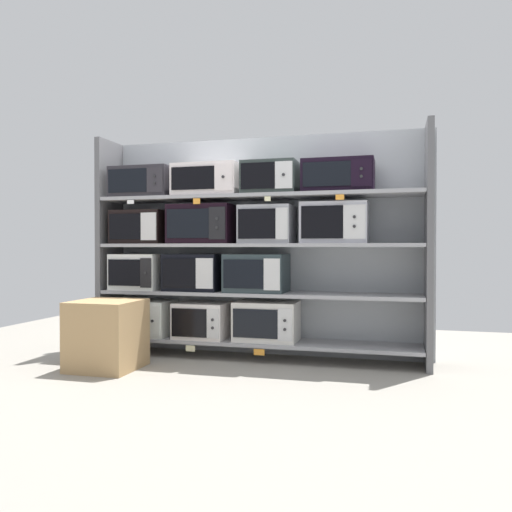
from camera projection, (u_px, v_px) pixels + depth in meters
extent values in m
cube|color=gray|center=(217.00, 391.00, 3.45)|extent=(6.75, 6.00, 0.02)
cube|color=#9EA3A8|center=(263.00, 246.00, 4.62)|extent=(2.95, 0.04, 1.93)
cube|color=#5B5B5E|center=(110.00, 246.00, 4.76)|extent=(0.05, 0.41, 1.93)
cube|color=#5B5B5E|center=(429.00, 246.00, 4.03)|extent=(0.05, 0.41, 1.93)
cube|color=#99999E|center=(256.00, 342.00, 4.41)|extent=(2.75, 0.41, 0.03)
cube|color=silver|center=(144.00, 317.00, 4.68)|extent=(0.52, 0.37, 0.31)
cube|color=black|center=(127.00, 320.00, 4.52)|extent=(0.35, 0.01, 0.24)
cube|color=silver|center=(153.00, 321.00, 4.45)|extent=(0.14, 0.01, 0.25)
cylinder|color=#262628|center=(152.00, 321.00, 4.45)|extent=(0.02, 0.01, 0.02)
cube|color=silver|center=(203.00, 320.00, 4.53)|extent=(0.45, 0.38, 0.31)
cube|color=black|center=(189.00, 323.00, 4.36)|extent=(0.32, 0.01, 0.24)
cube|color=silver|center=(213.00, 324.00, 4.30)|extent=(0.11, 0.01, 0.25)
cylinder|color=#262628|center=(212.00, 328.00, 4.29)|extent=(0.02, 0.01, 0.02)
cylinder|color=#262628|center=(212.00, 320.00, 4.29)|extent=(0.02, 0.01, 0.02)
cube|color=silver|center=(267.00, 321.00, 4.38)|extent=(0.53, 0.34, 0.33)
cube|color=black|center=(255.00, 324.00, 4.23)|extent=(0.38, 0.01, 0.24)
cube|color=silver|center=(285.00, 325.00, 4.17)|extent=(0.12, 0.01, 0.27)
cylinder|color=#262628|center=(285.00, 329.00, 4.16)|extent=(0.02, 0.01, 0.02)
cylinder|color=#262628|center=(285.00, 320.00, 4.16)|extent=(0.02, 0.01, 0.02)
cube|color=white|center=(132.00, 345.00, 4.49)|extent=(0.08, 0.00, 0.05)
cube|color=beige|center=(190.00, 348.00, 4.34)|extent=(0.08, 0.00, 0.05)
cube|color=orange|center=(259.00, 352.00, 4.19)|extent=(0.09, 0.00, 0.05)
cube|color=#99999E|center=(256.00, 294.00, 4.40)|extent=(2.75, 0.41, 0.03)
cube|color=silver|center=(140.00, 272.00, 4.69)|extent=(0.44, 0.39, 0.32)
cube|color=black|center=(124.00, 273.00, 4.51)|extent=(0.31, 0.01, 0.23)
cube|color=black|center=(146.00, 273.00, 4.45)|extent=(0.10, 0.01, 0.26)
cylinder|color=#262628|center=(145.00, 273.00, 4.44)|extent=(0.02, 0.01, 0.02)
cube|color=black|center=(195.00, 272.00, 4.55)|extent=(0.49, 0.35, 0.32)
cube|color=black|center=(179.00, 273.00, 4.39)|extent=(0.31, 0.01, 0.25)
cube|color=silver|center=(204.00, 273.00, 4.34)|extent=(0.15, 0.01, 0.26)
cube|color=#283539|center=(257.00, 273.00, 4.40)|extent=(0.51, 0.38, 0.32)
cube|color=black|center=(243.00, 274.00, 4.23)|extent=(0.34, 0.01, 0.24)
cube|color=silver|center=(272.00, 274.00, 4.17)|extent=(0.13, 0.01, 0.26)
cube|color=#99999E|center=(256.00, 245.00, 4.40)|extent=(2.75, 0.41, 0.03)
cube|color=black|center=(142.00, 227.00, 4.68)|extent=(0.48, 0.35, 0.30)
cube|color=black|center=(125.00, 227.00, 4.52)|extent=(0.30, 0.01, 0.23)
cube|color=silver|center=(148.00, 226.00, 4.46)|extent=(0.14, 0.01, 0.24)
cube|color=black|center=(203.00, 224.00, 4.52)|extent=(0.56, 0.39, 0.34)
cube|color=black|center=(188.00, 223.00, 4.35)|extent=(0.38, 0.01, 0.25)
cube|color=black|center=(217.00, 223.00, 4.28)|extent=(0.14, 0.01, 0.27)
cylinder|color=#262628|center=(217.00, 228.00, 4.27)|extent=(0.02, 0.01, 0.02)
cylinder|color=#262628|center=(217.00, 219.00, 4.27)|extent=(0.02, 0.01, 0.02)
cube|color=#989AA1|center=(267.00, 225.00, 4.37)|extent=(0.44, 0.35, 0.32)
cube|color=black|center=(257.00, 224.00, 4.21)|extent=(0.32, 0.01, 0.24)
cube|color=silver|center=(282.00, 223.00, 4.15)|extent=(0.10, 0.01, 0.26)
cube|color=#B6B6C1|center=(335.00, 223.00, 4.22)|extent=(0.54, 0.33, 0.33)
cube|color=black|center=(322.00, 222.00, 4.08)|extent=(0.33, 0.01, 0.26)
cube|color=silver|center=(354.00, 222.00, 4.01)|extent=(0.17, 0.01, 0.27)
cylinder|color=#262628|center=(354.00, 226.00, 4.00)|extent=(0.02, 0.01, 0.02)
cylinder|color=#262628|center=(354.00, 217.00, 4.00)|extent=(0.02, 0.01, 0.02)
cube|color=#99999E|center=(256.00, 197.00, 4.39)|extent=(2.75, 0.41, 0.03)
cube|color=#2A282D|center=(145.00, 183.00, 4.66)|extent=(0.55, 0.39, 0.27)
cube|color=black|center=(127.00, 181.00, 4.48)|extent=(0.37, 0.01, 0.20)
cube|color=#2A282D|center=(155.00, 180.00, 4.42)|extent=(0.15, 0.01, 0.22)
cylinder|color=#262628|center=(154.00, 183.00, 4.41)|extent=(0.02, 0.01, 0.02)
cylinder|color=#262628|center=(154.00, 176.00, 4.41)|extent=(0.02, 0.01, 0.02)
cube|color=silver|center=(209.00, 181.00, 4.50)|extent=(0.58, 0.38, 0.27)
cube|color=black|center=(193.00, 178.00, 4.33)|extent=(0.39, 0.01, 0.19)
cube|color=silver|center=(223.00, 177.00, 4.26)|extent=(0.15, 0.01, 0.22)
cylinder|color=#262628|center=(223.00, 177.00, 4.25)|extent=(0.02, 0.01, 0.02)
cube|color=#2A3432|center=(271.00, 179.00, 4.35)|extent=(0.46, 0.39, 0.27)
cube|color=black|center=(258.00, 176.00, 4.18)|extent=(0.29, 0.01, 0.21)
cube|color=silver|center=(284.00, 175.00, 4.12)|extent=(0.14, 0.01, 0.22)
cylinder|color=#262628|center=(283.00, 175.00, 4.11)|extent=(0.02, 0.01, 0.02)
cube|color=black|center=(338.00, 176.00, 4.21)|extent=(0.58, 0.32, 0.27)
cube|color=black|center=(326.00, 174.00, 4.07)|extent=(0.38, 0.01, 0.19)
cube|color=black|center=(361.00, 173.00, 4.00)|extent=(0.16, 0.01, 0.22)
cylinder|color=#262628|center=(361.00, 176.00, 3.99)|extent=(0.02, 0.01, 0.02)
cylinder|color=#262628|center=(361.00, 169.00, 3.99)|extent=(0.02, 0.01, 0.02)
cube|color=white|center=(131.00, 202.00, 4.47)|extent=(0.06, 0.00, 0.03)
cube|color=orange|center=(197.00, 201.00, 4.31)|extent=(0.06, 0.00, 0.05)
cube|color=beige|center=(268.00, 199.00, 4.15)|extent=(0.05, 0.00, 0.04)
cube|color=orange|center=(340.00, 197.00, 4.00)|extent=(0.07, 0.00, 0.04)
cube|color=tan|center=(107.00, 335.00, 4.02)|extent=(0.49, 0.49, 0.54)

